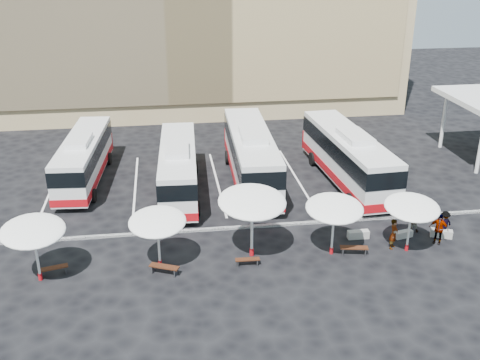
{
  "coord_description": "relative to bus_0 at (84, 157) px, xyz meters",
  "views": [
    {
      "loc": [
        -3.71,
        -30.14,
        16.37
      ],
      "look_at": [
        1.0,
        3.0,
        2.2
      ],
      "focal_mm": 42.0,
      "sensor_mm": 36.0,
      "label": 1
    }
  ],
  "objects": [
    {
      "name": "sunshade_3",
      "position": [
        15.04,
        -12.92,
        0.99
      ],
      "size": [
        3.68,
        3.71,
        3.37
      ],
      "rotation": [
        0.0,
        0.0,
        -0.15
      ],
      "color": "silver",
      "rests_on": "ground"
    },
    {
      "name": "bus_0",
      "position": [
        0.0,
        0.0,
        0.0
      ],
      "size": [
        3.33,
        11.69,
        3.66
      ],
      "rotation": [
        0.0,
        0.0,
        -0.08
      ],
      "color": "silver",
      "rests_on": "ground"
    },
    {
      "name": "conc_bench_0",
      "position": [
        17.16,
        -11.38,
        -1.63
      ],
      "size": [
        1.28,
        0.43,
        0.48
      ],
      "primitive_type": "cube",
      "rotation": [
        0.0,
        0.0,
        0.0
      ],
      "color": "gray",
      "rests_on": "ground"
    },
    {
      "name": "passenger_3",
      "position": [
        22.35,
        -11.79,
        -1.07
      ],
      "size": [
        1.16,
        0.85,
        1.61
      ],
      "primitive_type": "imported",
      "rotation": [
        0.0,
        0.0,
        3.41
      ],
      "color": "black",
      "rests_on": "ground"
    },
    {
      "name": "sunshade_1",
      "position": [
        5.33,
        -12.94,
        0.87
      ],
      "size": [
        3.36,
        3.4,
        3.22
      ],
      "rotation": [
        0.0,
        0.0,
        -0.1
      ],
      "color": "silver",
      "rests_on": "ground"
    },
    {
      "name": "wood_bench_0",
      "position": [
        -0.29,
        -12.98,
        -1.52
      ],
      "size": [
        1.54,
        0.75,
        0.46
      ],
      "rotation": [
        0.0,
        0.0,
        0.25
      ],
      "color": "black",
      "rests_on": "ground"
    },
    {
      "name": "ground",
      "position": [
        9.66,
        -9.65,
        -1.87
      ],
      "size": [
        120.0,
        120.0,
        0.0
      ],
      "primitive_type": "plane",
      "color": "black",
      "rests_on": "ground"
    },
    {
      "name": "conc_bench_1",
      "position": [
        19.9,
        -11.67,
        -1.66
      ],
      "size": [
        1.18,
        0.62,
        0.42
      ],
      "primitive_type": "cube",
      "rotation": [
        0.0,
        0.0,
        0.23
      ],
      "color": "gray",
      "rests_on": "ground"
    },
    {
      "name": "passenger_1",
      "position": [
        20.77,
        -11.03,
        -1.11
      ],
      "size": [
        0.9,
        0.81,
        1.52
      ],
      "primitive_type": "imported",
      "rotation": [
        0.0,
        0.0,
        2.75
      ],
      "color": "black",
      "rests_on": "ground"
    },
    {
      "name": "conc_bench_2",
      "position": [
        22.17,
        -11.94,
        -1.63
      ],
      "size": [
        1.33,
        0.88,
        0.47
      ],
      "primitive_type": "cube",
      "rotation": [
        0.0,
        0.0,
        -0.4
      ],
      "color": "gray",
      "rests_on": "ground"
    },
    {
      "name": "bay_lines",
      "position": [
        9.66,
        -1.65,
        -1.87
      ],
      "size": [
        24.15,
        12.0,
        0.01
      ],
      "color": "white",
      "rests_on": "ground"
    },
    {
      "name": "wood_bench_1",
      "position": [
        5.56,
        -13.75,
        -1.49
      ],
      "size": [
        1.65,
        1.05,
        0.5
      ],
      "rotation": [
        0.0,
        0.0,
        -0.42
      ],
      "color": "black",
      "rests_on": "ground"
    },
    {
      "name": "curb_divider",
      "position": [
        9.66,
        -9.15,
        -1.8
      ],
      "size": [
        34.0,
        0.25,
        0.15
      ],
      "primitive_type": "cube",
      "color": "black",
      "rests_on": "ground"
    },
    {
      "name": "passenger_2",
      "position": [
        21.56,
        -12.62,
        -0.92
      ],
      "size": [
        1.16,
        1.04,
        1.9
      ],
      "primitive_type": "imported",
      "rotation": [
        0.0,
        0.0,
        -0.65
      ],
      "color": "black",
      "rests_on": "ground"
    },
    {
      "name": "bus_1",
      "position": [
        6.8,
        -2.98,
        0.03
      ],
      "size": [
        3.14,
        11.85,
        3.73
      ],
      "rotation": [
        0.0,
        0.0,
        -0.05
      ],
      "color": "silver",
      "rests_on": "ground"
    },
    {
      "name": "bus_2",
      "position": [
        12.13,
        -1.89,
        0.29
      ],
      "size": [
        3.47,
        13.42,
        4.23
      ],
      "rotation": [
        0.0,
        0.0,
        -0.04
      ],
      "color": "silver",
      "rests_on": "ground"
    },
    {
      "name": "passenger_0",
      "position": [
        18.73,
        -12.79,
        -0.95
      ],
      "size": [
        0.77,
        0.8,
        1.84
      ],
      "primitive_type": "imported",
      "rotation": [
        0.0,
        0.0,
        0.87
      ],
      "color": "black",
      "rests_on": "ground"
    },
    {
      "name": "wood_bench_2",
      "position": [
        10.09,
        -13.51,
        -1.56
      ],
      "size": [
        1.35,
        0.4,
        0.41
      ],
      "rotation": [
        0.0,
        0.0,
        -0.03
      ],
      "color": "black",
      "rests_on": "ground"
    },
    {
      "name": "sunshade_2",
      "position": [
        10.5,
        -12.48,
        1.48
      ],
      "size": [
        4.13,
        4.17,
        3.94
      ],
      "rotation": [
        0.0,
        0.0,
        0.1
      ],
      "color": "silver",
      "rests_on": "ground"
    },
    {
      "name": "sunshade_0",
      "position": [
        -0.92,
        -13.4,
        1.03
      ],
      "size": [
        4.18,
        4.2,
        3.41
      ],
      "rotation": [
        0.0,
        0.0,
        0.34
      ],
      "color": "silver",
      "rests_on": "ground"
    },
    {
      "name": "wood_bench_3",
      "position": [
        16.26,
        -13.2,
        -1.5
      ],
      "size": [
        1.63,
        0.71,
        0.48
      ],
      "rotation": [
        0.0,
        0.0,
        -0.19
      ],
      "color": "black",
      "rests_on": "ground"
    },
    {
      "name": "bus_3",
      "position": [
        19.1,
        -2.96,
        0.24
      ],
      "size": [
        3.58,
        13.13,
        4.12
      ],
      "rotation": [
        0.0,
        0.0,
        0.06
      ],
      "color": "silver",
      "rests_on": "ground"
    },
    {
      "name": "sunshade_4",
      "position": [
        19.44,
        -13.18,
        0.88
      ],
      "size": [
        3.44,
        3.48,
        3.24
      ],
      "rotation": [
        0.0,
        0.0,
        -0.12
      ],
      "color": "silver",
      "rests_on": "ground"
    }
  ]
}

